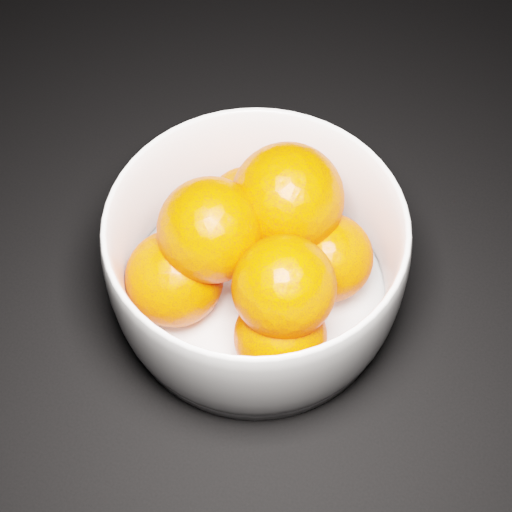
% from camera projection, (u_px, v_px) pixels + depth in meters
% --- Properties ---
extents(bowl, '(0.24, 0.24, 0.12)m').
position_uv_depth(bowl, '(256.00, 260.00, 0.58)').
color(bowl, white).
rests_on(bowl, ground).
extents(orange_pile, '(0.19, 0.18, 0.13)m').
position_uv_depth(orange_pile, '(257.00, 250.00, 0.57)').
color(orange_pile, '#FD4200').
rests_on(orange_pile, bowl).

